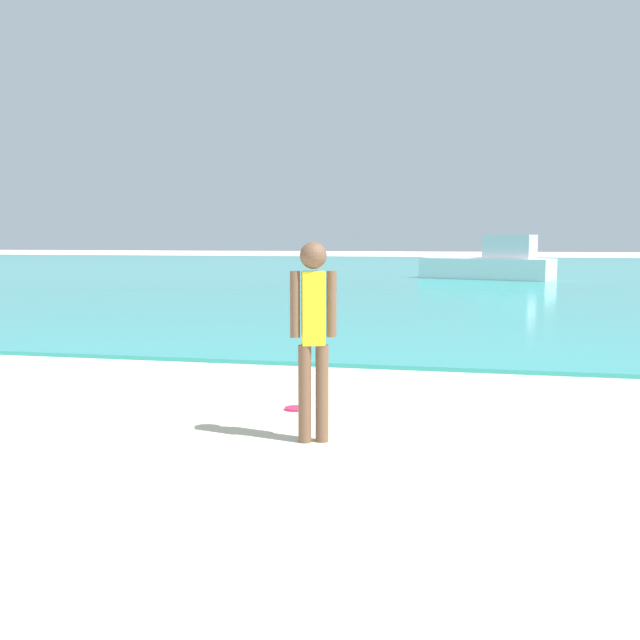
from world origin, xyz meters
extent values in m
cube|color=teal|center=(0.00, 40.16, 0.03)|extent=(160.00, 60.00, 0.06)
cylinder|color=brown|center=(0.66, 6.39, 0.42)|extent=(0.11, 0.11, 0.85)
cylinder|color=brown|center=(0.80, 6.44, 0.42)|extent=(0.11, 0.11, 0.85)
cube|color=yellow|center=(0.73, 6.42, 1.16)|extent=(0.22, 0.18, 0.63)
sphere|color=brown|center=(0.73, 6.42, 1.61)|extent=(0.23, 0.23, 0.23)
cylinder|color=brown|center=(0.58, 6.37, 1.20)|extent=(0.08, 0.08, 0.56)
cylinder|color=brown|center=(0.88, 6.47, 1.20)|extent=(0.08, 0.08, 0.56)
cylinder|color=#E51E4C|center=(0.27, 7.58, 0.01)|extent=(0.23, 0.23, 0.03)
cube|color=white|center=(2.00, 32.64, 0.49)|extent=(5.65, 3.39, 0.86)
cube|color=silver|center=(2.92, 32.33, 1.41)|extent=(2.22, 1.77, 0.97)
camera|label=1|loc=(2.20, 0.16, 1.76)|focal=42.63mm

